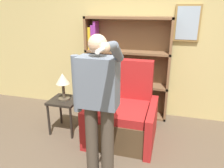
# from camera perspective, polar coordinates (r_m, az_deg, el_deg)

# --- Properties ---
(wall_back) EXTENTS (8.00, 0.11, 2.80)m
(wall_back) POSITION_cam_1_polar(r_m,az_deg,el_deg) (3.95, 6.55, 11.81)
(wall_back) COLOR tan
(wall_back) RESTS_ON ground_plane
(bookcase) EXTENTS (1.49, 0.28, 1.78)m
(bookcase) POSITION_cam_1_polar(r_m,az_deg,el_deg) (3.96, 2.10, 4.08)
(bookcase) COLOR brown
(bookcase) RESTS_ON ground_plane
(armchair) EXTENTS (0.99, 0.91, 1.16)m
(armchair) POSITION_cam_1_polar(r_m,az_deg,el_deg) (3.36, 2.85, -8.23)
(armchair) COLOR #4C3823
(armchair) RESTS_ON ground_plane
(person_standing) EXTENTS (0.58, 0.78, 1.67)m
(person_standing) POSITION_cam_1_polar(r_m,az_deg,el_deg) (2.40, -3.61, -4.23)
(person_standing) COLOR #473D33
(person_standing) RESTS_ON ground_plane
(side_table) EXTENTS (0.44, 0.44, 0.55)m
(side_table) POSITION_cam_1_polar(r_m,az_deg,el_deg) (3.55, -12.27, -5.35)
(side_table) COLOR black
(side_table) RESTS_ON ground_plane
(table_lamp) EXTENTS (0.21, 0.21, 0.43)m
(table_lamp) POSITION_cam_1_polar(r_m,az_deg,el_deg) (3.41, -12.74, 0.76)
(table_lamp) COLOR #4C4233
(table_lamp) RESTS_ON side_table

